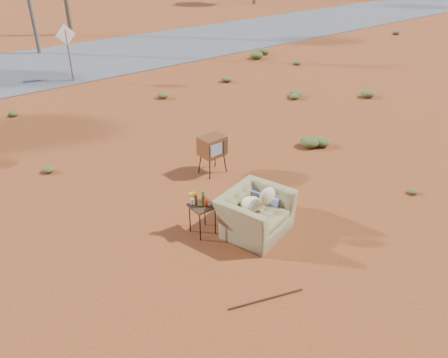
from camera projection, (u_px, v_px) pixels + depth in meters
ground at (240, 238)px, 8.42m from camera, size 140.00×140.00×0.00m
highway at (12, 71)px, 18.63m from camera, size 140.00×7.00×0.04m
armchair at (257, 206)px, 8.45m from camera, size 1.65×1.32×1.13m
tv_unit at (212, 146)px, 10.40m from camera, size 0.62×0.52×0.96m
side_table at (200, 204)px, 8.28m from camera, size 0.45×0.45×0.90m
rusty_bar at (266, 299)px, 7.00m from camera, size 1.24×0.45×0.03m
road_sign at (67, 43)px, 16.68m from camera, size 0.78×0.06×2.19m
scrub_patch at (101, 163)px, 10.91m from camera, size 17.49×8.07×0.33m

